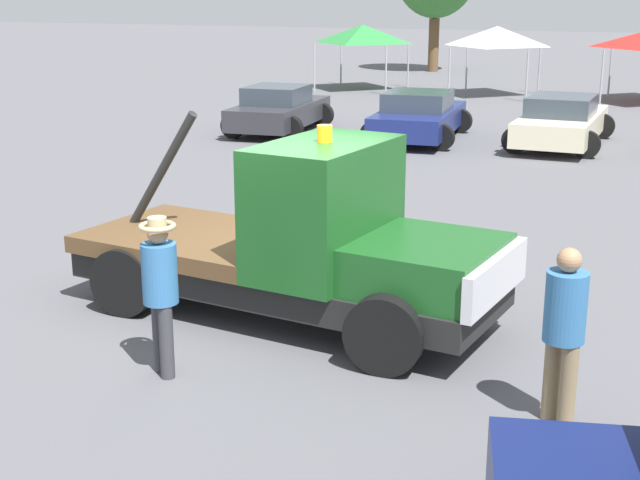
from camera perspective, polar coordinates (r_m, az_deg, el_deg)
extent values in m
plane|color=#545459|center=(11.37, -2.34, -4.84)|extent=(160.00, 160.00, 0.00)
cube|color=black|center=(11.20, -2.38, -2.31)|extent=(5.60, 2.52, 0.35)
cube|color=#19511E|center=(10.21, 6.93, -1.58)|extent=(1.73, 1.91, 0.55)
cube|color=silver|center=(9.95, 11.21, -2.40)|extent=(0.36, 1.82, 0.50)
cube|color=#19511E|center=(10.64, 0.29, 2.11)|extent=(1.45, 2.16, 1.57)
cube|color=brown|center=(11.86, -7.95, 0.02)|extent=(2.95, 2.36, 0.22)
cylinder|color=black|center=(11.96, -10.05, 4.44)|extent=(1.19, 0.28, 1.63)
cylinder|color=orange|center=(10.47, 0.30, 6.83)|extent=(0.18, 0.18, 0.20)
cylinder|color=black|center=(11.25, 8.39, -2.85)|extent=(0.88, 0.26, 0.88)
cylinder|color=black|center=(9.59, 4.15, -6.08)|extent=(0.88, 0.26, 0.88)
cylinder|color=black|center=(12.93, -6.75, -0.32)|extent=(0.88, 0.26, 0.88)
cylinder|color=black|center=(11.51, -12.39, -2.63)|extent=(0.88, 0.26, 0.88)
cylinder|color=#847051|center=(8.87, 14.60, -8.56)|extent=(0.16, 0.16, 0.85)
cylinder|color=#847051|center=(8.74, 15.58, -9.03)|extent=(0.16, 0.16, 0.85)
cylinder|color=teal|center=(8.52, 15.45, -4.14)|extent=(0.39, 0.39, 0.67)
sphere|color=#A87A56|center=(8.39, 15.67, -1.25)|extent=(0.23, 0.23, 0.23)
cylinder|color=#38383D|center=(9.61, -9.81, -6.44)|extent=(0.15, 0.15, 0.82)
cylinder|color=#38383D|center=(9.79, -10.23, -6.03)|extent=(0.15, 0.15, 0.82)
cylinder|color=teal|center=(9.45, -10.23, -2.12)|extent=(0.37, 0.37, 0.65)
sphere|color=#A87A56|center=(9.33, -10.36, 0.42)|extent=(0.22, 0.22, 0.22)
torus|color=tan|center=(9.31, -10.38, 0.88)|extent=(0.39, 0.39, 0.06)
cylinder|color=tan|center=(9.30, -10.39, 1.14)|extent=(0.20, 0.20, 0.10)
cube|color=#2D2D33|center=(25.93, -2.61, 8.11)|extent=(2.12, 4.39, 0.60)
cube|color=#333D47|center=(25.67, -2.79, 9.27)|extent=(1.71, 1.91, 0.50)
cylinder|color=black|center=(27.60, -3.24, 8.16)|extent=(0.68, 0.22, 0.68)
cylinder|color=black|center=(27.05, 0.15, 8.03)|extent=(0.68, 0.22, 0.68)
cylinder|color=black|center=(24.93, -5.59, 7.28)|extent=(0.68, 0.22, 0.68)
cylinder|color=black|center=(24.33, -1.89, 7.14)|extent=(0.68, 0.22, 0.68)
cube|color=navy|center=(24.67, 6.35, 7.64)|extent=(2.22, 4.66, 0.60)
cube|color=#333D47|center=(24.38, 6.28, 8.85)|extent=(1.80, 2.02, 0.50)
cylinder|color=black|center=(26.37, 5.08, 7.76)|extent=(0.68, 0.22, 0.68)
cylinder|color=black|center=(26.04, 8.96, 7.53)|extent=(0.68, 0.22, 0.68)
cylinder|color=black|center=(23.41, 3.42, 6.77)|extent=(0.68, 0.22, 0.68)
cylinder|color=black|center=(23.04, 7.76, 6.51)|extent=(0.68, 0.22, 0.68)
cube|color=beige|center=(24.41, 15.19, 7.10)|extent=(1.94, 4.82, 0.60)
cube|color=#333D47|center=(24.10, 15.20, 8.31)|extent=(1.65, 2.04, 0.50)
cylinder|color=black|center=(26.15, 13.82, 7.30)|extent=(0.68, 0.22, 0.68)
cylinder|color=black|center=(25.92, 17.61, 6.95)|extent=(0.68, 0.22, 0.68)
cylinder|color=black|center=(23.00, 12.39, 6.27)|extent=(0.68, 0.22, 0.68)
cylinder|color=black|center=(22.74, 16.68, 5.87)|extent=(0.68, 0.22, 0.68)
cylinder|color=#9E9EA3|center=(36.18, -0.36, 10.95)|extent=(0.07, 0.07, 1.87)
cylinder|color=#9E9EA3|center=(35.16, 4.25, 10.76)|extent=(0.07, 0.07, 1.87)
cylinder|color=#9E9EA3|center=(38.96, 1.35, 11.29)|extent=(0.07, 0.07, 1.87)
cylinder|color=#9E9EA3|center=(38.01, 5.66, 11.11)|extent=(0.07, 0.07, 1.87)
pyramid|color=#287F38|center=(36.96, 2.75, 13.05)|extent=(3.00, 3.00, 0.73)
cylinder|color=#9E9EA3|center=(34.31, 8.27, 10.54)|extent=(0.07, 0.07, 1.89)
cylinder|color=#9E9EA3|center=(33.74, 13.11, 10.21)|extent=(0.07, 0.07, 1.89)
cylinder|color=#9E9EA3|center=(37.11, 9.37, 10.88)|extent=(0.07, 0.07, 1.89)
cylinder|color=#9E9EA3|center=(36.59, 13.85, 10.57)|extent=(0.07, 0.07, 1.89)
pyramid|color=white|center=(35.32, 11.27, 12.68)|extent=(2.89, 2.89, 0.73)
cylinder|color=#9E9EA3|center=(33.06, 17.58, 9.83)|extent=(0.07, 0.07, 1.95)
cylinder|color=#9E9EA3|center=(36.59, 18.08, 10.30)|extent=(0.07, 0.07, 1.95)
cylinder|color=brown|center=(45.46, 7.28, 12.27)|extent=(0.52, 0.52, 2.58)
cube|color=black|center=(16.24, 2.77, 1.58)|extent=(0.40, 0.40, 0.04)
cone|color=orange|center=(16.18, 2.78, 2.46)|extent=(0.36, 0.36, 0.55)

